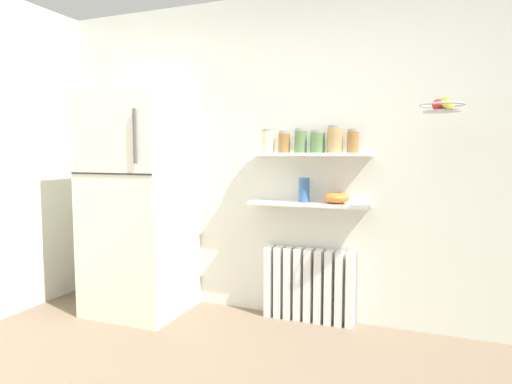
% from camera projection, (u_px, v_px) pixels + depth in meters
% --- Properties ---
extents(back_wall, '(7.04, 0.10, 2.60)m').
position_uv_depth(back_wall, '(300.00, 158.00, 3.54)').
color(back_wall, silver).
rests_on(back_wall, ground_plane).
extents(refrigerator, '(0.76, 0.74, 1.81)m').
position_uv_depth(refrigerator, '(140.00, 204.00, 3.66)').
color(refrigerator, silver).
rests_on(refrigerator, ground_plane).
extents(radiator, '(0.72, 0.12, 0.58)m').
position_uv_depth(radiator, '(308.00, 285.00, 3.47)').
color(radiator, white).
rests_on(radiator, ground_plane).
extents(wall_shelf_lower, '(0.94, 0.22, 0.02)m').
position_uv_depth(wall_shelf_lower, '(308.00, 204.00, 3.38)').
color(wall_shelf_lower, white).
extents(wall_shelf_upper, '(0.94, 0.22, 0.02)m').
position_uv_depth(wall_shelf_upper, '(309.00, 154.00, 3.35)').
color(wall_shelf_upper, white).
extents(storage_jar_0, '(0.10, 0.10, 0.19)m').
position_uv_depth(storage_jar_0, '(268.00, 141.00, 3.46)').
color(storage_jar_0, beige).
rests_on(storage_jar_0, wall_shelf_upper).
extents(storage_jar_1, '(0.09, 0.09, 0.17)m').
position_uv_depth(storage_jar_1, '(284.00, 142.00, 3.41)').
color(storage_jar_1, olive).
rests_on(storage_jar_1, wall_shelf_upper).
extents(storage_jar_2, '(0.09, 0.09, 0.19)m').
position_uv_depth(storage_jar_2, '(301.00, 141.00, 3.36)').
color(storage_jar_2, '#5B7F4C').
rests_on(storage_jar_2, wall_shelf_upper).
extents(storage_jar_3, '(0.11, 0.11, 0.17)m').
position_uv_depth(storage_jar_3, '(318.00, 142.00, 3.32)').
color(storage_jar_3, '#5B7F4C').
rests_on(storage_jar_3, wall_shelf_upper).
extents(storage_jar_4, '(0.12, 0.12, 0.20)m').
position_uv_depth(storage_jar_4, '(335.00, 139.00, 3.27)').
color(storage_jar_4, tan).
rests_on(storage_jar_4, wall_shelf_upper).
extents(storage_jar_5, '(0.09, 0.09, 0.17)m').
position_uv_depth(storage_jar_5, '(353.00, 141.00, 3.22)').
color(storage_jar_5, olive).
rests_on(storage_jar_5, wall_shelf_upper).
extents(vase, '(0.08, 0.08, 0.19)m').
position_uv_depth(vase, '(304.00, 190.00, 3.39)').
color(vase, '#38609E').
rests_on(vase, wall_shelf_lower).
extents(shelf_bowl, '(0.19, 0.19, 0.09)m').
position_uv_depth(shelf_bowl, '(336.00, 198.00, 3.30)').
color(shelf_bowl, orange).
rests_on(shelf_bowl, wall_shelf_lower).
extents(hanging_fruit_basket, '(0.28, 0.28, 0.10)m').
position_uv_depth(hanging_fruit_basket, '(443.00, 106.00, 2.75)').
color(hanging_fruit_basket, '#B2B2B7').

